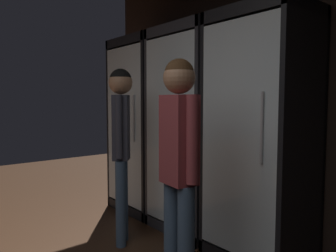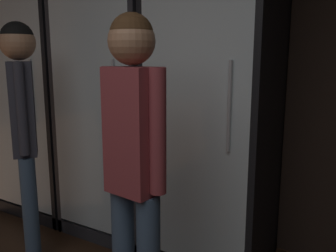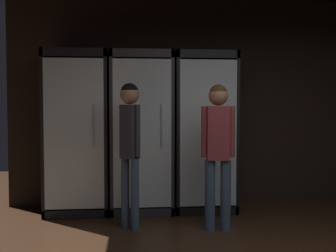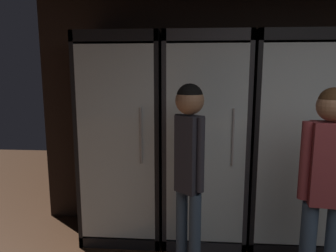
# 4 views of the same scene
# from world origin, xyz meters

# --- Properties ---
(wall_back) EXTENTS (6.00, 0.06, 2.80)m
(wall_back) POSITION_xyz_m (0.00, 3.03, 1.40)
(wall_back) COLOR black
(wall_back) RESTS_ON ground
(cooler_far_left) EXTENTS (0.77, 0.65, 2.02)m
(cooler_far_left) POSITION_xyz_m (-2.04, 2.72, 0.99)
(cooler_far_left) COLOR black
(cooler_far_left) RESTS_ON ground
(cooler_left) EXTENTS (0.77, 0.65, 2.02)m
(cooler_left) POSITION_xyz_m (-1.24, 2.72, 0.98)
(cooler_left) COLOR #2B2B30
(cooler_left) RESTS_ON ground
(cooler_center) EXTENTS (0.77, 0.65, 2.02)m
(cooler_center) POSITION_xyz_m (-0.44, 2.72, 0.99)
(cooler_center) COLOR black
(cooler_center) RESTS_ON ground
(shopper_near) EXTENTS (0.36, 0.21, 1.56)m
(shopper_near) POSITION_xyz_m (-0.44, 1.79, 0.95)
(shopper_near) COLOR #384C66
(shopper_near) RESTS_ON ground
(shopper_far) EXTENTS (0.22, 0.22, 1.58)m
(shopper_far) POSITION_xyz_m (-1.38, 1.93, 1.02)
(shopper_far) COLOR #384C66
(shopper_far) RESTS_ON ground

